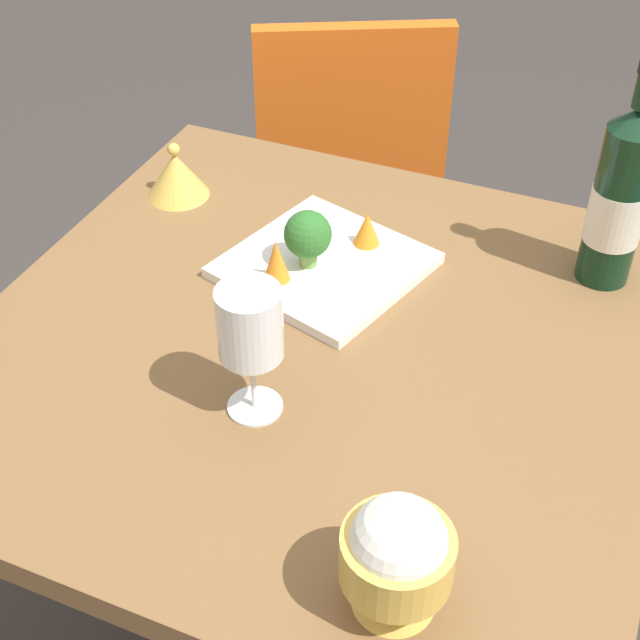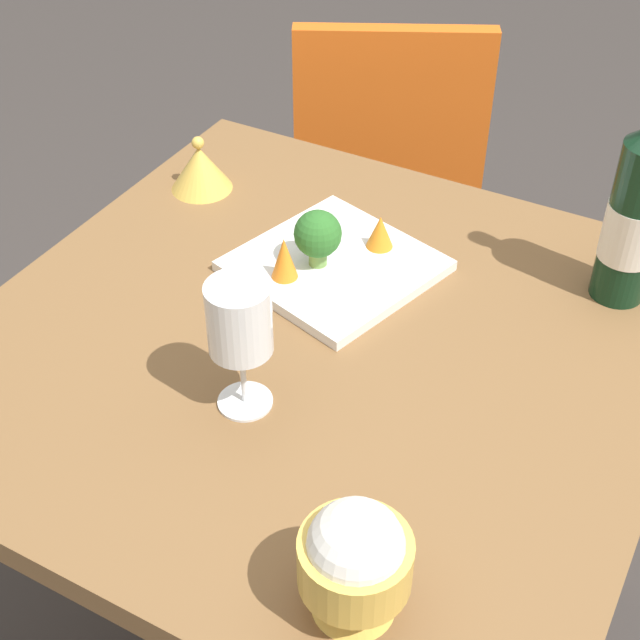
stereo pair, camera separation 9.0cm
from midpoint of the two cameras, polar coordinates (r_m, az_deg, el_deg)
The scene contains 10 objects.
dining_table at distance 1.27m, azimuth 2.04°, elevation -4.13°, with size 0.90×0.90×0.75m.
chair_by_wall at distance 2.06m, azimuth 5.48°, elevation 10.16°, with size 0.54×0.54×0.85m.
wine_bottle at distance 1.29m, azimuth 20.97°, elevation 6.13°, with size 0.08×0.08×0.33m.
wine_glass at distance 1.04m, azimuth -2.55°, elevation -0.21°, with size 0.08×0.08×0.18m.
rice_bowl at distance 0.89m, azimuth 5.21°, elevation -14.79°, with size 0.11×0.11×0.14m.
rice_bowl_lid at distance 1.50m, azimuth -5.73°, elevation 9.36°, with size 0.10×0.10×0.09m.
serving_plate at distance 1.32m, azimuth 2.87°, elevation 3.32°, with size 0.31×0.31×0.02m.
broccoli_floret at distance 1.29m, azimuth 1.88°, elevation 5.24°, with size 0.07×0.07×0.09m.
carrot_garnish_left at distance 1.34m, azimuth 5.69°, elevation 5.43°, with size 0.04×0.04×0.05m.
carrot_garnish_right at distance 1.27m, azimuth -0.20°, elevation 3.82°, with size 0.04×0.04×0.06m.
Camera 2 is at (0.80, 0.44, 1.55)m, focal length 51.52 mm.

